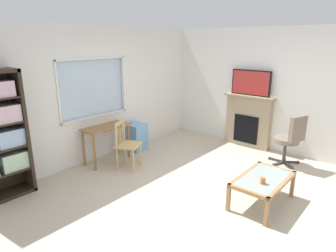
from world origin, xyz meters
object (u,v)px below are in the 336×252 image
(plastic_drawer_unit, at_px, (136,137))
(fireplace, at_px, (248,121))
(wooden_chair, at_px, (127,144))
(tv, at_px, (251,83))
(desk_under_window, at_px, (106,132))
(office_chair, at_px, (290,137))
(coffee_table, at_px, (263,181))
(sippy_cup, at_px, (263,180))

(plastic_drawer_unit, height_order, fireplace, fireplace)
(wooden_chair, xyz_separation_m, tv, (2.56, -1.17, 0.98))
(wooden_chair, xyz_separation_m, plastic_drawer_unit, (0.77, 0.57, -0.17))
(fireplace, xyz_separation_m, tv, (-0.02, -0.00, 0.85))
(desk_under_window, distance_m, plastic_drawer_unit, 0.89)
(desk_under_window, xyz_separation_m, office_chair, (2.16, -2.78, -0.04))
(desk_under_window, relative_size, coffee_table, 0.90)
(plastic_drawer_unit, bearing_deg, office_chair, -64.92)
(wooden_chair, bearing_deg, tv, -24.68)
(wooden_chair, distance_m, fireplace, 2.83)
(tv, bearing_deg, desk_under_window, 147.13)
(sippy_cup, bearing_deg, office_chair, 8.03)
(wooden_chair, bearing_deg, office_chair, -47.27)
(desk_under_window, height_order, tv, tv)
(tv, height_order, office_chair, tv)
(wooden_chair, bearing_deg, fireplace, -24.53)
(tv, distance_m, office_chair, 1.48)
(office_chair, bearing_deg, coffee_table, -173.29)
(desk_under_window, xyz_separation_m, tv, (2.62, -1.69, 0.84))
(wooden_chair, height_order, coffee_table, wooden_chair)
(wooden_chair, relative_size, sippy_cup, 10.00)
(sippy_cup, bearing_deg, desk_under_window, 95.87)
(desk_under_window, relative_size, sippy_cup, 10.32)
(tv, bearing_deg, fireplace, 0.00)
(desk_under_window, xyz_separation_m, fireplace, (2.64, -1.69, -0.01))
(desk_under_window, height_order, fireplace, fireplace)
(office_chair, bearing_deg, plastic_drawer_unit, 115.08)
(office_chair, xyz_separation_m, coffee_table, (-1.67, -0.20, -0.20))
(tv, height_order, coffee_table, tv)
(tv, xyz_separation_m, office_chair, (-0.46, -1.09, -0.89))
(office_chair, bearing_deg, wooden_chair, 132.73)
(desk_under_window, distance_m, sippy_cup, 3.06)
(wooden_chair, distance_m, coffee_table, 2.50)
(fireplace, height_order, coffee_table, fireplace)
(coffee_table, xyz_separation_m, sippy_cup, (-0.18, -0.06, 0.10))
(fireplace, distance_m, coffee_table, 2.51)
(fireplace, xyz_separation_m, coffee_table, (-2.15, -1.29, -0.23))
(wooden_chair, relative_size, plastic_drawer_unit, 1.55)
(plastic_drawer_unit, distance_m, office_chair, 3.14)
(wooden_chair, xyz_separation_m, coffee_table, (0.43, -2.46, -0.11))
(wooden_chair, xyz_separation_m, sippy_cup, (0.25, -2.52, -0.00))
(office_chair, bearing_deg, fireplace, 66.16)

